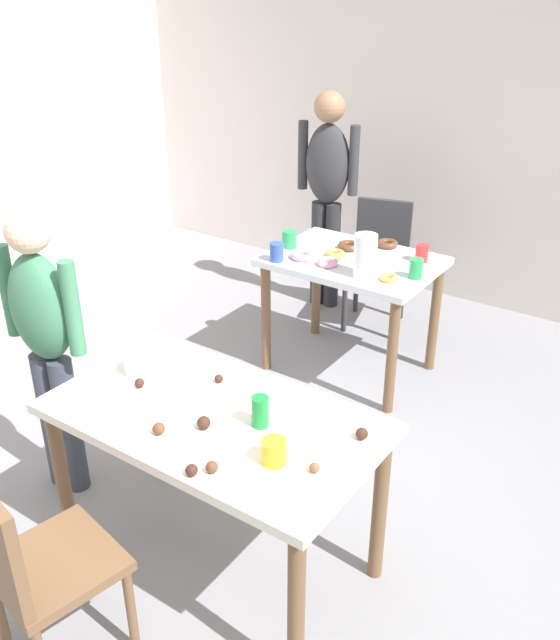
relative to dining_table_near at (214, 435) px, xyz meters
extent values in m
plane|color=gray|center=(-0.01, -0.01, -0.65)|extent=(6.40, 6.40, 0.00)
cube|color=silver|center=(-0.01, 3.19, 0.65)|extent=(6.40, 0.10, 2.60)
cube|color=silver|center=(0.00, 0.00, 0.08)|extent=(1.29, 0.73, 0.04)
cylinder|color=brown|center=(-0.59, -0.30, -0.29)|extent=(0.06, 0.06, 0.71)
cylinder|color=brown|center=(0.59, -0.30, -0.29)|extent=(0.06, 0.06, 0.71)
cylinder|color=brown|center=(-0.59, 0.30, -0.29)|extent=(0.06, 0.06, 0.71)
cylinder|color=brown|center=(0.59, 0.30, -0.29)|extent=(0.06, 0.06, 0.71)
cube|color=silver|center=(-0.34, 1.72, 0.08)|extent=(0.98, 0.71, 0.04)
cylinder|color=brown|center=(-0.77, 1.42, -0.29)|extent=(0.06, 0.06, 0.71)
cylinder|color=brown|center=(0.09, 1.42, -0.29)|extent=(0.06, 0.06, 0.71)
cylinder|color=brown|center=(-0.77, 2.01, -0.29)|extent=(0.06, 0.06, 0.71)
cylinder|color=brown|center=(0.09, 2.01, -0.29)|extent=(0.06, 0.06, 0.71)
cube|color=brown|center=(-0.17, -0.66, -0.22)|extent=(0.47, 0.47, 0.04)
cylinder|color=brown|center=(-0.31, -0.46, -0.44)|extent=(0.04, 0.04, 0.41)
cylinder|color=brown|center=(0.03, -0.53, -0.44)|extent=(0.04, 0.04, 0.41)
cube|color=#2D2D33|center=(-0.50, 2.35, -0.22)|extent=(0.49, 0.49, 0.04)
cube|color=#2D2D33|center=(-0.55, 2.53, 0.01)|extent=(0.38, 0.14, 0.42)
cylinder|color=#2D2D33|center=(-0.29, 2.23, -0.44)|extent=(0.04, 0.04, 0.41)
cylinder|color=#2D2D33|center=(-0.62, 2.15, -0.44)|extent=(0.04, 0.04, 0.41)
cylinder|color=#2D2D33|center=(-0.38, 2.56, -0.44)|extent=(0.04, 0.04, 0.41)
cylinder|color=#2D2D33|center=(-0.71, 2.47, -0.44)|extent=(0.04, 0.04, 0.41)
cylinder|color=#383D4C|center=(-0.98, -0.04, -0.29)|extent=(0.11, 0.11, 0.71)
cylinder|color=#383D4C|center=(-0.87, -0.03, -0.29)|extent=(0.11, 0.11, 0.71)
ellipsoid|color=#3D7A56|center=(-0.93, -0.03, 0.31)|extent=(0.34, 0.23, 0.50)
sphere|color=beige|center=(-0.93, -0.03, 0.66)|extent=(0.19, 0.19, 0.19)
cylinder|color=#3D7A56|center=(-1.12, -0.05, 0.35)|extent=(0.08, 0.08, 0.43)
cylinder|color=#3D7A56|center=(-0.74, -0.01, 0.35)|extent=(0.08, 0.08, 0.43)
cylinder|color=#28282D|center=(-0.92, 2.47, -0.25)|extent=(0.11, 0.11, 0.79)
cylinder|color=#28282D|center=(-1.03, 2.45, -0.25)|extent=(0.11, 0.11, 0.79)
ellipsoid|color=#333338|center=(-0.97, 2.46, 0.42)|extent=(0.35, 0.25, 0.56)
sphere|color=#997051|center=(-0.97, 2.46, 0.81)|extent=(0.21, 0.21, 0.21)
cylinder|color=#333338|center=(-0.79, 2.49, 0.46)|extent=(0.08, 0.08, 0.48)
cylinder|color=#333338|center=(-1.16, 2.43, 0.46)|extent=(0.08, 0.08, 0.48)
cylinder|color=white|center=(-0.44, 0.08, 0.14)|extent=(0.17, 0.17, 0.08)
cylinder|color=#198438|center=(0.19, 0.04, 0.16)|extent=(0.07, 0.07, 0.12)
cube|color=silver|center=(0.41, -0.24, 0.10)|extent=(0.17, 0.02, 0.01)
cylinder|color=yellow|center=(0.36, -0.11, 0.15)|extent=(0.09, 0.09, 0.09)
sphere|color=#3D2319|center=(0.03, -0.09, 0.13)|extent=(0.05, 0.05, 0.05)
sphere|color=brown|center=(-0.08, -0.21, 0.12)|extent=(0.05, 0.05, 0.05)
sphere|color=#3D2319|center=(0.17, -0.32, 0.12)|extent=(0.04, 0.04, 0.04)
sphere|color=#3D2319|center=(0.55, 0.18, 0.12)|extent=(0.05, 0.05, 0.05)
sphere|color=#3D2319|center=(-0.37, -0.02, 0.12)|extent=(0.04, 0.04, 0.04)
sphere|color=brown|center=(0.22, -0.27, 0.12)|extent=(0.04, 0.04, 0.04)
sphere|color=brown|center=(0.50, -0.07, 0.12)|extent=(0.04, 0.04, 0.04)
sphere|color=#3D2319|center=(-0.12, 0.19, 0.12)|extent=(0.04, 0.04, 0.04)
cylinder|color=white|center=(-0.16, 1.51, 0.22)|extent=(0.13, 0.13, 0.25)
cylinder|color=#3351B2|center=(-0.69, 1.43, 0.16)|extent=(0.08, 0.08, 0.11)
cylinder|color=red|center=(0.01, 1.90, 0.15)|extent=(0.08, 0.08, 0.10)
cylinder|color=green|center=(-0.76, 1.66, 0.15)|extent=(0.09, 0.09, 0.11)
cylinder|color=green|center=(0.08, 1.66, 0.16)|extent=(0.07, 0.07, 0.11)
torus|color=pink|center=(-0.41, 1.54, 0.12)|extent=(0.13, 0.13, 0.04)
torus|color=brown|center=(-0.44, 1.84, 0.12)|extent=(0.14, 0.14, 0.04)
torus|color=pink|center=(-0.59, 1.54, 0.12)|extent=(0.14, 0.14, 0.04)
torus|color=gold|center=(-0.02, 1.54, 0.12)|extent=(0.10, 0.10, 0.03)
torus|color=gold|center=(-0.45, 1.68, 0.12)|extent=(0.12, 0.12, 0.04)
torus|color=brown|center=(-0.27, 2.01, 0.12)|extent=(0.13, 0.13, 0.04)
camera|label=1|loc=(1.46, -1.67, 1.61)|focal=38.79mm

